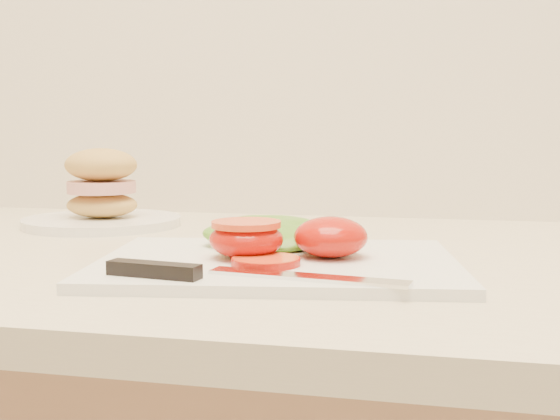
# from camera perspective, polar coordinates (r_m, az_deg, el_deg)

# --- Properties ---
(cutting_board) EXTENTS (0.37, 0.29, 0.01)m
(cutting_board) POSITION_cam_1_polar(r_m,az_deg,el_deg) (0.67, -0.19, -4.37)
(cutting_board) COLOR white
(cutting_board) RESTS_ON counter
(tomato_half_dome) EXTENTS (0.07, 0.07, 0.04)m
(tomato_half_dome) POSITION_cam_1_polar(r_m,az_deg,el_deg) (0.67, 4.14, -2.19)
(tomato_half_dome) COLOR red
(tomato_half_dome) RESTS_ON cutting_board
(tomato_half_cut) EXTENTS (0.07, 0.07, 0.04)m
(tomato_half_cut) POSITION_cam_1_polar(r_m,az_deg,el_deg) (0.66, -2.76, -2.25)
(tomato_half_cut) COLOR red
(tomato_half_cut) RESTS_ON cutting_board
(tomato_slice_0) EXTENTS (0.06, 0.06, 0.01)m
(tomato_slice_0) POSITION_cam_1_polar(r_m,az_deg,el_deg) (0.63, -1.17, -4.18)
(tomato_slice_0) COLOR #E95827
(tomato_slice_0) RESTS_ON cutting_board
(lettuce_leaf_0) EXTENTS (0.15, 0.11, 0.03)m
(lettuce_leaf_0) POSITION_cam_1_polar(r_m,az_deg,el_deg) (0.73, -0.90, -1.95)
(lettuce_leaf_0) COLOR #659C29
(lettuce_leaf_0) RESTS_ON cutting_board
(knife) EXTENTS (0.25, 0.06, 0.01)m
(knife) POSITION_cam_1_polar(r_m,az_deg,el_deg) (0.58, -5.42, -5.08)
(knife) COLOR silver
(knife) RESTS_ON cutting_board
(sandwich_plate) EXTENTS (0.21, 0.21, 0.11)m
(sandwich_plate) POSITION_cam_1_polar(r_m,az_deg,el_deg) (0.99, -14.27, 0.88)
(sandwich_plate) COLOR white
(sandwich_plate) RESTS_ON counter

